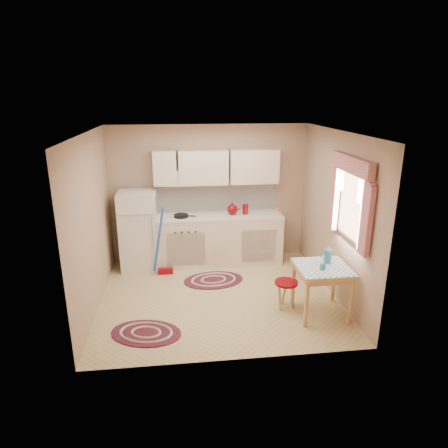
{
  "coord_description": "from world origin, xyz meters",
  "views": [
    {
      "loc": [
        -0.58,
        -5.55,
        3.0
      ],
      "look_at": [
        0.12,
        0.25,
        1.09
      ],
      "focal_mm": 32.0,
      "sensor_mm": 36.0,
      "label": 1
    }
  ],
  "objects": [
    {
      "name": "room_shell",
      "position": [
        0.16,
        0.24,
        1.6
      ],
      "size": [
        3.64,
        3.6,
        2.52
      ],
      "color": "#C9B880",
      "rests_on": "ground"
    },
    {
      "name": "stool",
      "position": [
        0.94,
        -0.48,
        0.21
      ],
      "size": [
        0.37,
        0.37,
        0.42
      ],
      "primitive_type": "cylinder",
      "rotation": [
        0.0,
        0.0,
        -0.1
      ],
      "color": "maroon",
      "rests_on": "ground"
    },
    {
      "name": "red_kettle",
      "position": [
        0.39,
        1.3,
        1.02
      ],
      "size": [
        0.24,
        0.23,
        0.2
      ],
      "primitive_type": null,
      "rotation": [
        0.0,
        0.0,
        -0.29
      ],
      "color": "maroon",
      "rests_on": "countertop"
    },
    {
      "name": "table",
      "position": [
        1.38,
        -0.7,
        0.36
      ],
      "size": [
        0.72,
        0.72,
        0.72
      ],
      "primitive_type": "cube",
      "color": "#E2B271",
      "rests_on": "ground"
    },
    {
      "name": "rug_center",
      "position": [
        -0.03,
        0.53,
        0.01
      ],
      "size": [
        1.07,
        0.77,
        0.02
      ],
      "primitive_type": null,
      "rotation": [
        0.0,
        0.0,
        0.1
      ],
      "color": "maroon",
      "rests_on": "ground"
    },
    {
      "name": "rug_left",
      "position": [
        -1.06,
        -0.93,
        0.01
      ],
      "size": [
        1.08,
        0.86,
        0.02
      ],
      "primitive_type": null,
      "rotation": [
        0.0,
        0.0,
        -0.28
      ],
      "color": "maroon",
      "rests_on": "ground"
    },
    {
      "name": "frying_pan",
      "position": [
        -0.53,
        1.25,
        0.94
      ],
      "size": [
        0.31,
        0.31,
        0.05
      ],
      "primitive_type": "cylinder",
      "rotation": [
        0.0,
        0.0,
        -0.26
      ],
      "color": "black",
      "rests_on": "countertop"
    },
    {
      "name": "mug",
      "position": [
        1.34,
        -0.8,
        0.77
      ],
      "size": [
        0.1,
        0.1,
        0.1
      ],
      "primitive_type": "cylinder",
      "rotation": [
        0.0,
        0.0,
        0.44
      ],
      "color": "teal",
      "rests_on": "table"
    },
    {
      "name": "base_cabinets",
      "position": [
        0.16,
        1.3,
        0.44
      ],
      "size": [
        2.25,
        0.6,
        0.88
      ],
      "primitive_type": "cube",
      "color": "silver",
      "rests_on": "ground"
    },
    {
      "name": "red_canister",
      "position": [
        0.64,
        1.3,
        1.0
      ],
      "size": [
        0.13,
        0.13,
        0.16
      ],
      "primitive_type": "cylinder",
      "rotation": [
        0.0,
        0.0,
        0.37
      ],
      "color": "maroon",
      "rests_on": "countertop"
    },
    {
      "name": "countertop",
      "position": [
        0.16,
        1.3,
        0.9
      ],
      "size": [
        2.27,
        0.62,
        0.04
      ],
      "primitive_type": "cube",
      "color": "silver",
      "rests_on": "base_cabinets"
    },
    {
      "name": "fridge",
      "position": [
        -1.28,
        1.25,
        0.7
      ],
      "size": [
        0.65,
        0.6,
        1.4
      ],
      "primitive_type": "cube",
      "color": "white",
      "rests_on": "ground"
    },
    {
      "name": "broom",
      "position": [
        -0.83,
        0.9,
        0.6
      ],
      "size": [
        0.28,
        0.13,
        1.2
      ],
      "primitive_type": null,
      "rotation": [
        0.0,
        0.0,
        0.02
      ],
      "color": "blue",
      "rests_on": "ground"
    },
    {
      "name": "coffee_pot",
      "position": [
        1.49,
        -0.58,
        0.85
      ],
      "size": [
        0.17,
        0.16,
        0.27
      ],
      "primitive_type": null,
      "rotation": [
        0.0,
        0.0,
        -0.36
      ],
      "color": "teal",
      "rests_on": "table"
    }
  ]
}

